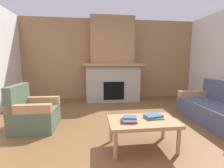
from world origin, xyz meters
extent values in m
plane|color=brown|center=(0.00, 0.00, 0.00)|extent=(9.00, 9.00, 0.00)
cube|color=#997047|center=(0.00, 3.00, 1.35)|extent=(6.00, 0.12, 2.70)
cube|color=gray|center=(0.00, 2.59, 0.57)|extent=(1.70, 0.70, 1.15)
cube|color=black|center=(0.00, 2.26, 0.38)|extent=(0.64, 0.08, 0.56)
cube|color=#997047|center=(0.00, 2.54, 1.19)|extent=(1.90, 0.82, 0.08)
cube|color=#997047|center=(0.00, 2.69, 1.97)|extent=(1.40, 0.50, 1.47)
cube|color=#474C6B|center=(1.89, 0.24, 0.20)|extent=(0.90, 1.83, 0.40)
cube|color=tan|center=(1.91, 1.06, 0.48)|extent=(0.84, 0.19, 0.15)
cube|color=#4C604C|center=(-1.76, 0.51, 0.20)|extent=(0.78, 0.78, 0.40)
cube|color=#4C604C|center=(-2.07, 0.51, 0.62)|extent=(0.16, 0.76, 0.45)
cube|color=tan|center=(-1.76, 0.20, 0.48)|extent=(0.76, 0.16, 0.15)
cube|color=tan|center=(-1.75, 0.82, 0.48)|extent=(0.76, 0.16, 0.15)
cube|color=tan|center=(0.05, -0.45, 0.41)|extent=(1.00, 0.60, 0.05)
cylinder|color=tan|center=(-0.39, -0.69, 0.19)|extent=(0.06, 0.06, 0.38)
cylinder|color=tan|center=(0.49, -0.69, 0.19)|extent=(0.06, 0.06, 0.38)
cylinder|color=tan|center=(-0.39, -0.21, 0.19)|extent=(0.06, 0.06, 0.38)
cylinder|color=tan|center=(0.49, -0.21, 0.19)|extent=(0.06, 0.06, 0.38)
cube|color=#7A3D84|center=(-0.16, -0.49, 0.44)|extent=(0.25, 0.19, 0.03)
cube|color=beige|center=(-0.15, -0.49, 0.47)|extent=(0.21, 0.22, 0.03)
cube|color=#335699|center=(-0.15, -0.50, 0.50)|extent=(0.21, 0.18, 0.03)
cube|color=#3D7F4C|center=(0.24, -0.40, 0.44)|extent=(0.26, 0.20, 0.02)
cube|color=#335699|center=(0.24, -0.38, 0.47)|extent=(0.29, 0.23, 0.03)
camera|label=1|loc=(-0.68, -2.63, 1.28)|focal=25.75mm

